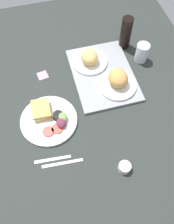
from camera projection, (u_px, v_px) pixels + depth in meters
The scene contains 11 objects.
ground_plane at pixel (80, 115), 125.59cm from camera, with size 190.00×150.00×3.00cm, color #282D2B.
serving_tray at pixel (103, 74), 136.33cm from camera, with size 45.00×33.00×1.60cm, color gray.
bread_plate_near at pixel (89, 59), 136.82cm from camera, with size 20.31×20.31×8.98cm.
bread_plate_far at pixel (118, 81), 128.52cm from camera, with size 20.63×20.63×9.54cm.
plate_with_salad at pixel (49, 119), 120.97cm from camera, with size 28.47×28.47×5.40cm.
drinking_glass at pixel (142, 53), 138.22cm from camera, with size 7.26×7.26×11.26cm, color silver.
soda_bottle at pixel (126, 33), 140.02cm from camera, with size 6.40×6.40×20.02cm, color black.
espresso_cup at pixel (124, 167), 108.10cm from camera, with size 5.60×5.60×4.00cm, color silver.
fork at pixel (53, 159), 111.83cm from camera, with size 17.00×1.40×0.50cm, color #B7B7BC.
knife at pixel (63, 163), 110.88cm from camera, with size 19.00×1.40×0.50cm, color #B7B7BC.
sticky_note at pixel (43, 75), 137.00cm from camera, with size 5.60×5.60×0.12cm, color pink.
Camera 1 is at (60.73, -12.62, 107.76)cm, focal length 38.90 mm.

